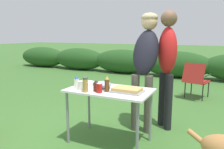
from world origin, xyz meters
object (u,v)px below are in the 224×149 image
plate_stack (86,84)px  ketchup_bottle (99,87)px  mayo_bottle (77,83)px  food_tray (127,90)px  standing_person_in_navy_coat (146,57)px  paper_cup_stack (81,86)px  spice_jar (85,85)px  camp_chair_green_behind_table (196,79)px  standing_person_in_olive_jacket (167,58)px  mixing_bowl (103,85)px  bbq_sauce_bottle (96,86)px  beer_bottle (107,84)px  folding_table (109,95)px

plate_stack → ketchup_bottle: bearing=-36.6°
mayo_bottle → ketchup_bottle: bearing=-7.8°
food_tray → standing_person_in_navy_coat: standing_person_in_navy_coat is taller
paper_cup_stack → spice_jar: 0.12m
spice_jar → standing_person_in_navy_coat: standing_person_in_navy_coat is taller
food_tray → paper_cup_stack: bearing=-163.4°
food_tray → camp_chair_green_behind_table: bearing=77.9°
camp_chair_green_behind_table → food_tray: bearing=-87.7°
food_tray → standing_person_in_olive_jacket: bearing=70.2°
ketchup_bottle → paper_cup_stack: bearing=179.2°
mixing_bowl → bbq_sauce_bottle: size_ratio=1.55×
plate_stack → standing_person_in_navy_coat: 0.97m
mixing_bowl → bbq_sauce_bottle: (-0.01, -0.18, 0.02)m
mayo_bottle → beer_bottle: bearing=5.1°
food_tray → bbq_sauce_bottle: bearing=-161.0°
bbq_sauce_bottle → food_tray: bearing=19.0°
folding_table → camp_chair_green_behind_table: camp_chair_green_behind_table is taller
mixing_bowl → standing_person_in_navy_coat: bearing=58.3°
mayo_bottle → bbq_sauce_bottle: size_ratio=1.18×
plate_stack → spice_jar: (0.19, -0.32, 0.07)m
folding_table → bbq_sauce_bottle: bbq_sauce_bottle is taller
paper_cup_stack → plate_stack: bearing=108.6°
plate_stack → spice_jar: 0.38m
folding_table → food_tray: bearing=-6.3°
mixing_bowl → spice_jar: (-0.11, -0.27, 0.04)m
spice_jar → beer_bottle: bearing=30.8°
folding_table → mayo_bottle: mayo_bottle is taller
mixing_bowl → ketchup_bottle: bearing=-73.4°
paper_cup_stack → mixing_bowl: bearing=47.0°
mayo_bottle → standing_person_in_navy_coat: (0.69, 0.80, 0.30)m
plate_stack → beer_bottle: beer_bottle is taller
folding_table → mixing_bowl: size_ratio=4.97×
mixing_bowl → beer_bottle: (0.13, -0.13, 0.05)m
bbq_sauce_bottle → camp_chair_green_behind_table: 3.03m
ketchup_bottle → standing_person_in_olive_jacket: (0.60, 1.02, 0.30)m
paper_cup_stack → standing_person_in_olive_jacket: size_ratio=0.07×
folding_table → standing_person_in_olive_jacket: size_ratio=0.61×
folding_table → plate_stack: bearing=170.6°
mixing_bowl → standing_person_in_navy_coat: size_ratio=0.12×
plate_stack → paper_cup_stack: size_ratio=2.11×
mixing_bowl → paper_cup_stack: (-0.21, -0.22, 0.01)m
ketchup_bottle → mayo_bottle: (-0.37, 0.05, 0.01)m
mayo_bottle → camp_chair_green_behind_table: bearing=66.2°
standing_person_in_olive_jacket → camp_chair_green_behind_table: bearing=127.5°
ketchup_bottle → standing_person_in_olive_jacket: standing_person_in_olive_jacket is taller
ketchup_bottle → spice_jar: 0.18m
folding_table → ketchup_bottle: 0.25m
folding_table → paper_cup_stack: 0.39m
mixing_bowl → beer_bottle: bearing=-46.6°
ketchup_bottle → camp_chair_green_behind_table: ketchup_bottle is taller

